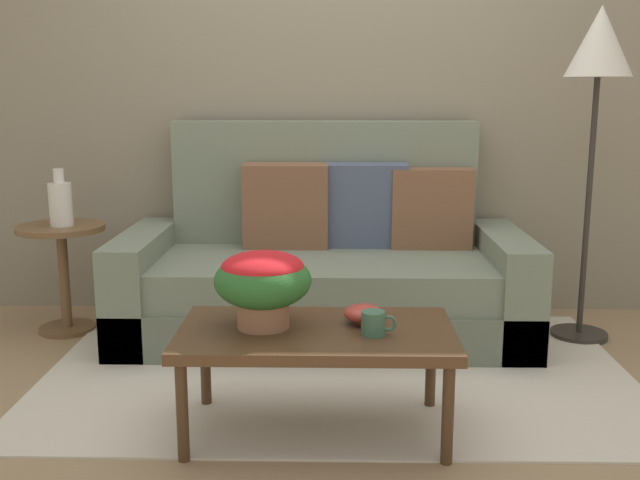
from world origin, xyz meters
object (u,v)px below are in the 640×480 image
(floor_lamp, at_px, (598,66))
(coffee_mug, at_px, (374,323))
(snack_bowl, at_px, (364,314))
(table_vase, at_px, (60,203))
(side_table, at_px, (63,258))
(couch, at_px, (326,271))
(coffee_table, at_px, (316,339))
(potted_plant, at_px, (263,280))

(floor_lamp, xyz_separation_m, coffee_mug, (-1.14, -1.19, -0.93))
(snack_bowl, relative_size, table_vase, 0.50)
(side_table, relative_size, snack_bowl, 3.88)
(coffee_mug, relative_size, table_vase, 0.43)
(couch, bearing_deg, floor_lamp, -3.67)
(coffee_table, height_order, potted_plant, potted_plant)
(floor_lamp, distance_m, coffee_mug, 1.89)
(potted_plant, height_order, snack_bowl, potted_plant)
(couch, height_order, snack_bowl, couch)
(potted_plant, relative_size, table_vase, 1.20)
(coffee_table, xyz_separation_m, floor_lamp, (1.35, 1.12, 1.01))
(side_table, xyz_separation_m, floor_lamp, (2.71, -0.05, 0.98))
(table_vase, bearing_deg, couch, 1.93)
(snack_bowl, bearing_deg, floor_lamp, 42.06)
(floor_lamp, bearing_deg, potted_plant, -144.38)
(coffee_table, distance_m, snack_bowl, 0.20)
(coffee_table, relative_size, floor_lamp, 0.61)
(potted_plant, bearing_deg, coffee_mug, -11.56)
(side_table, height_order, snack_bowl, side_table)
(couch, distance_m, floor_lamp, 1.69)
(couch, height_order, floor_lamp, floor_lamp)
(potted_plant, xyz_separation_m, table_vase, (-1.16, 1.14, 0.11))
(couch, bearing_deg, table_vase, -178.07)
(floor_lamp, relative_size, potted_plant, 4.66)
(side_table, relative_size, coffee_mug, 4.49)
(couch, bearing_deg, potted_plant, -100.27)
(snack_bowl, distance_m, table_vase, 1.90)
(snack_bowl, bearing_deg, potted_plant, -172.40)
(coffee_table, height_order, side_table, side_table)
(floor_lamp, xyz_separation_m, potted_plant, (-1.54, -1.10, -0.79))
(snack_bowl, bearing_deg, side_table, 144.37)
(coffee_mug, bearing_deg, coffee_table, 162.45)
(coffee_mug, height_order, table_vase, table_vase)
(table_vase, bearing_deg, snack_bowl, -35.56)
(coffee_table, relative_size, potted_plant, 2.84)
(potted_plant, bearing_deg, table_vase, 135.36)
(couch, distance_m, coffee_mug, 1.29)
(couch, height_order, side_table, couch)
(couch, bearing_deg, coffee_table, -90.92)
(couch, xyz_separation_m, side_table, (-1.39, -0.03, 0.07))
(floor_lamp, distance_m, table_vase, 2.79)
(side_table, bearing_deg, snack_bowl, -35.63)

